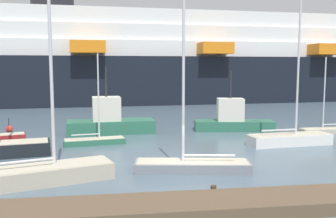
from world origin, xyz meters
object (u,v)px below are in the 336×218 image
at_px(sailboat_1, 327,129).
at_px(sailboat_4, 95,140).
at_px(fishing_boat_0, 233,120).
at_px(channel_buoy_0, 9,129).
at_px(sailboat_3, 44,171).
at_px(cruise_ship, 195,61).
at_px(sailboat_5, 290,137).
at_px(fishing_boat_1, 110,121).
at_px(sailboat_6, 192,163).

relative_size(sailboat_1, sailboat_4, 0.98).
relative_size(fishing_boat_0, channel_buoy_0, 5.73).
xyz_separation_m(sailboat_3, channel_buoy_0, (-5.52, 14.97, -0.29)).
distance_m(sailboat_1, cruise_ship, 34.42).
bearing_deg(fishing_boat_0, sailboat_1, 170.97).
xyz_separation_m(sailboat_5, cruise_ship, (1.21, 37.78, 5.90)).
bearing_deg(fishing_boat_1, sailboat_4, 72.25).
distance_m(fishing_boat_1, cruise_ship, 34.62).
bearing_deg(sailboat_4, sailboat_3, -112.28).
bearing_deg(sailboat_1, sailboat_5, 36.37).
relative_size(fishing_boat_0, fishing_boat_1, 0.96).
distance_m(sailboat_1, fishing_boat_0, 7.90).
xyz_separation_m(sailboat_4, fishing_boat_0, (11.75, 4.42, 0.64)).
bearing_deg(fishing_boat_0, sailboat_5, 116.89).
bearing_deg(sailboat_1, sailboat_6, 34.28).
xyz_separation_m(sailboat_4, fishing_boat_1, (1.05, 4.47, 0.71)).
bearing_deg(sailboat_3, fishing_boat_0, 25.89).
bearing_deg(sailboat_3, channel_buoy_0, 92.01).
height_order(sailboat_5, fishing_boat_1, sailboat_5).
bearing_deg(sailboat_6, sailboat_5, -136.53).
height_order(sailboat_5, channel_buoy_0, sailboat_5).
height_order(sailboat_3, sailboat_5, sailboat_3).
bearing_deg(sailboat_4, fishing_boat_0, 10.85).
bearing_deg(fishing_boat_0, cruise_ship, -87.44).
distance_m(fishing_boat_1, channel_buoy_0, 8.72).
bearing_deg(sailboat_1, fishing_boat_1, -9.27).
bearing_deg(sailboat_1, channel_buoy_0, -10.26).
distance_m(sailboat_3, sailboat_5, 17.25).
bearing_deg(sailboat_3, sailboat_6, -10.68).
relative_size(sailboat_1, fishing_boat_1, 0.86).
bearing_deg(cruise_ship, sailboat_5, -95.79).
height_order(sailboat_4, sailboat_5, sailboat_5).
bearing_deg(channel_buoy_0, sailboat_6, -46.95).
bearing_deg(sailboat_6, fishing_boat_0, -107.73).
bearing_deg(sailboat_3, fishing_boat_1, 59.04).
bearing_deg(sailboat_3, sailboat_5, 4.75).
relative_size(channel_buoy_0, cruise_ship, 0.01).
height_order(sailboat_4, cruise_ship, cruise_ship).
bearing_deg(channel_buoy_0, fishing_boat_0, -4.93).
xyz_separation_m(fishing_boat_1, channel_buoy_0, (-8.54, 1.61, -0.72)).
height_order(sailboat_3, channel_buoy_0, sailboat_3).
bearing_deg(sailboat_6, sailboat_4, -45.86).
distance_m(sailboat_3, fishing_boat_1, 13.70).
relative_size(sailboat_3, cruise_ship, 0.10).
xyz_separation_m(sailboat_6, channel_buoy_0, (-13.05, 13.97, -0.14)).
distance_m(sailboat_3, channel_buoy_0, 15.96).
bearing_deg(sailboat_1, sailboat_4, 4.37).
xyz_separation_m(sailboat_3, sailboat_4, (1.97, 8.89, -0.28)).
bearing_deg(fishing_boat_1, sailboat_6, 105.48).
xyz_separation_m(sailboat_4, sailboat_6, (5.56, -7.89, 0.13)).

